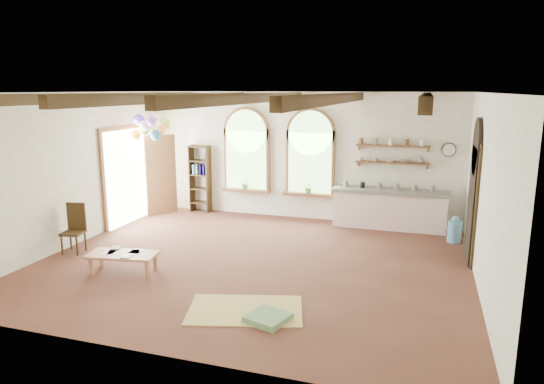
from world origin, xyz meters
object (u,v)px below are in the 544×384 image
at_px(balloon_cluster, 150,127).
at_px(coffee_table, 123,256).
at_px(side_chair, 74,239).
at_px(kitchen_counter, 389,209).

bearing_deg(balloon_cluster, coffee_table, -68.12).
height_order(side_chair, balloon_cluster, balloon_cluster).
height_order(kitchen_counter, side_chair, side_chair).
distance_m(kitchen_counter, balloon_cluster, 6.10).
xyz_separation_m(side_chair, balloon_cluster, (0.25, 2.67, 2.06)).
relative_size(coffee_table, side_chair, 1.30).
xyz_separation_m(coffee_table, side_chair, (-1.58, 0.63, -0.02)).
distance_m(side_chair, balloon_cluster, 3.38).
height_order(kitchen_counter, balloon_cluster, balloon_cluster).
relative_size(coffee_table, balloon_cluster, 1.13).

